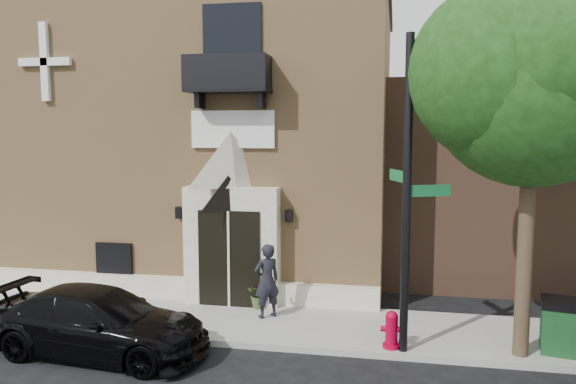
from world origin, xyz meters
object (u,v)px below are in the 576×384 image
object	(u,v)px
black_sedan	(99,322)
pedestrian_near	(267,281)
street_sign	(407,195)
fire_hydrant	(392,330)

from	to	relation	value
black_sedan	pedestrian_near	bearing A→B (deg)	-45.59
street_sign	fire_hydrant	world-z (taller)	street_sign
street_sign	fire_hydrant	xyz separation A→B (m)	(-0.26, 0.09, -2.97)
street_sign	pedestrian_near	distance (m)	4.44
fire_hydrant	pedestrian_near	bearing A→B (deg)	154.98
fire_hydrant	pedestrian_near	xyz separation A→B (m)	(-3.12, 1.46, 0.54)
black_sedan	fire_hydrant	size ratio (longest dim) A/B	5.97
black_sedan	pedestrian_near	xyz separation A→B (m)	(3.16, 2.63, 0.38)
street_sign	black_sedan	bearing A→B (deg)	168.47
black_sedan	street_sign	world-z (taller)	street_sign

